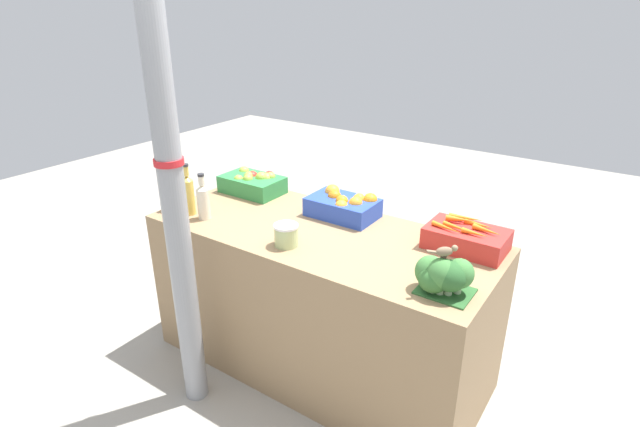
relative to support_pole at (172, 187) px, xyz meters
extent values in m
plane|color=gray|center=(0.41, 0.59, -1.20)|extent=(10.00, 10.00, 0.00)
cube|color=#937551|center=(0.41, 0.59, -0.77)|extent=(1.85, 0.78, 0.86)
cylinder|color=gray|center=(0.00, 0.00, 0.00)|extent=(0.12, 0.12, 2.40)
cylinder|color=red|center=(0.00, 0.00, 0.12)|extent=(0.13, 0.13, 0.03)
cube|color=#2D8442|center=(-0.27, 0.82, -0.29)|extent=(0.38, 0.24, 0.10)
sphere|color=red|center=(-0.19, 0.91, -0.24)|extent=(0.06, 0.06, 0.06)
sphere|color=#9EBC42|center=(-0.39, 0.89, -0.25)|extent=(0.07, 0.07, 0.07)
sphere|color=#9EBC42|center=(-0.32, 0.76, -0.25)|extent=(0.06, 0.06, 0.06)
sphere|color=#9EBC42|center=(-0.26, 0.78, -0.24)|extent=(0.06, 0.06, 0.06)
sphere|color=#9EBC42|center=(-0.20, 0.84, -0.24)|extent=(0.07, 0.07, 0.07)
sphere|color=#9EBC42|center=(-0.17, 0.88, -0.24)|extent=(0.06, 0.06, 0.06)
sphere|color=#9EBC42|center=(-0.18, 0.87, -0.25)|extent=(0.08, 0.08, 0.08)
sphere|color=#9EBC42|center=(-0.29, 0.82, -0.24)|extent=(0.07, 0.07, 0.07)
sphere|color=red|center=(-0.29, 0.85, -0.25)|extent=(0.08, 0.08, 0.08)
cube|color=#2847B7|center=(0.40, 0.82, -0.29)|extent=(0.38, 0.24, 0.10)
sphere|color=orange|center=(0.54, 0.90, -0.24)|extent=(0.08, 0.08, 0.08)
sphere|color=orange|center=(0.30, 0.88, -0.24)|extent=(0.09, 0.09, 0.09)
sphere|color=orange|center=(0.44, 0.75, -0.25)|extent=(0.07, 0.07, 0.07)
sphere|color=orange|center=(0.42, 0.79, -0.24)|extent=(0.07, 0.07, 0.07)
sphere|color=orange|center=(0.34, 0.83, -0.24)|extent=(0.08, 0.08, 0.08)
sphere|color=orange|center=(0.49, 0.81, -0.24)|extent=(0.08, 0.08, 0.08)
sphere|color=orange|center=(0.48, 0.87, -0.24)|extent=(0.07, 0.07, 0.07)
cube|color=red|center=(1.11, 0.82, -0.29)|extent=(0.38, 0.24, 0.10)
cone|color=orange|center=(1.03, 0.75, -0.22)|extent=(0.16, 0.06, 0.02)
cone|color=orange|center=(1.06, 0.87, -0.22)|extent=(0.15, 0.06, 0.03)
cone|color=orange|center=(1.07, 0.90, -0.21)|extent=(0.17, 0.06, 0.03)
cone|color=orange|center=(1.16, 0.77, -0.22)|extent=(0.13, 0.03, 0.03)
cone|color=orange|center=(1.14, 0.89, -0.23)|extent=(0.14, 0.03, 0.03)
cone|color=orange|center=(1.20, 0.83, -0.22)|extent=(0.14, 0.06, 0.03)
cone|color=orange|center=(1.08, 0.78, -0.22)|extent=(0.17, 0.06, 0.02)
cube|color=#2D602D|center=(1.18, 0.39, -0.34)|extent=(0.22, 0.18, 0.01)
ellipsoid|color=#2D602D|center=(1.20, 0.37, -0.25)|extent=(0.14, 0.14, 0.13)
cylinder|color=#B2C693|center=(1.20, 0.37, -0.32)|extent=(0.03, 0.03, 0.02)
ellipsoid|color=#427F3D|center=(1.22, 0.40, -0.24)|extent=(0.12, 0.12, 0.13)
cylinder|color=#B2C693|center=(1.22, 0.40, -0.32)|extent=(0.03, 0.03, 0.02)
ellipsoid|color=#427F3D|center=(1.11, 0.37, -0.26)|extent=(0.12, 0.12, 0.14)
cylinder|color=#B2C693|center=(1.11, 0.37, -0.32)|extent=(0.03, 0.03, 0.02)
ellipsoid|color=#427F3D|center=(1.17, 0.35, -0.24)|extent=(0.12, 0.12, 0.13)
cylinder|color=#B2C693|center=(1.17, 0.35, -0.32)|extent=(0.03, 0.03, 0.02)
ellipsoid|color=#387033|center=(1.14, 0.35, -0.27)|extent=(0.13, 0.13, 0.12)
cylinder|color=#B2C693|center=(1.14, 0.35, -0.32)|extent=(0.03, 0.03, 0.02)
cylinder|color=#B2333D|center=(-0.44, 0.36, -0.25)|extent=(0.07, 0.07, 0.17)
cone|color=#B2333D|center=(-0.44, 0.36, -0.16)|extent=(0.07, 0.07, 0.02)
cylinder|color=#B2333D|center=(-0.44, 0.36, -0.13)|extent=(0.03, 0.03, 0.04)
cylinder|color=gold|center=(-0.44, 0.36, -0.10)|extent=(0.04, 0.04, 0.01)
cylinder|color=gold|center=(-0.33, 0.36, -0.24)|extent=(0.07, 0.07, 0.20)
cone|color=gold|center=(-0.33, 0.36, -0.13)|extent=(0.07, 0.07, 0.03)
cylinder|color=gold|center=(-0.33, 0.36, -0.09)|extent=(0.03, 0.03, 0.05)
cylinder|color=#2D2D33|center=(-0.33, 0.36, -0.05)|extent=(0.03, 0.03, 0.01)
cylinder|color=beige|center=(-0.21, 0.36, -0.26)|extent=(0.07, 0.07, 0.17)
cone|color=beige|center=(-0.21, 0.36, -0.16)|extent=(0.07, 0.07, 0.03)
cylinder|color=beige|center=(-0.21, 0.36, -0.12)|extent=(0.03, 0.03, 0.05)
cylinder|color=#2D2D33|center=(-0.21, 0.36, -0.09)|extent=(0.04, 0.04, 0.01)
cylinder|color=#B2C684|center=(0.37, 0.36, -0.29)|extent=(0.12, 0.12, 0.10)
cylinder|color=white|center=(0.37, 0.36, -0.24)|extent=(0.12, 0.12, 0.01)
cube|color=#4C3D2D|center=(1.16, 0.37, -0.17)|extent=(0.02, 0.02, 0.01)
ellipsoid|color=#7A664C|center=(1.16, 0.37, -0.15)|extent=(0.08, 0.08, 0.04)
sphere|color=#897556|center=(1.19, 0.40, -0.14)|extent=(0.03, 0.03, 0.03)
cone|color=#4C3D28|center=(1.20, 0.41, -0.14)|extent=(0.02, 0.02, 0.01)
cube|color=#7A664C|center=(1.12, 0.33, -0.14)|extent=(0.04, 0.04, 0.01)
camera|label=1|loc=(1.75, -1.37, 0.77)|focal=28.00mm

